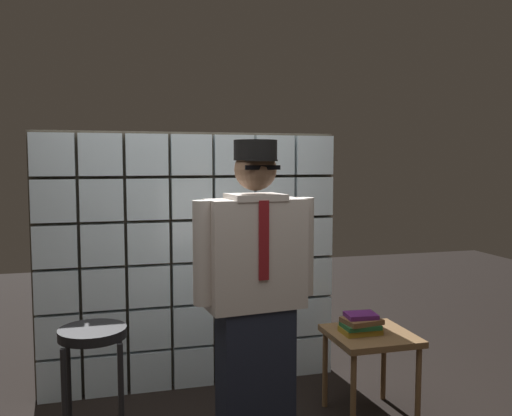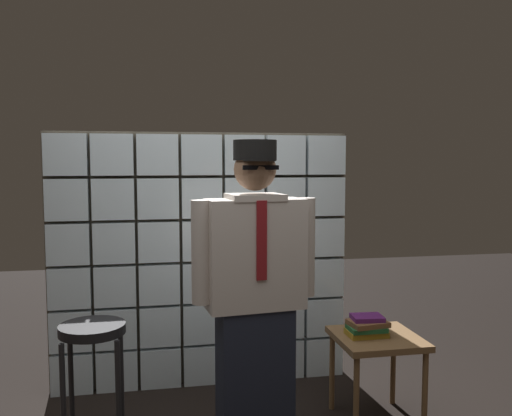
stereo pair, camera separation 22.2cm
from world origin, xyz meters
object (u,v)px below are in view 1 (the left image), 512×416
(bar_stool, at_px, (93,369))
(side_table, at_px, (370,344))
(standing_person, at_px, (255,295))
(book_stack, at_px, (361,324))

(bar_stool, height_order, side_table, bar_stool)
(standing_person, bearing_deg, bar_stool, 176.40)
(bar_stool, xyz_separation_m, book_stack, (1.64, 0.30, 0.01))
(standing_person, height_order, book_stack, standing_person)
(side_table, relative_size, book_stack, 2.21)
(side_table, xyz_separation_m, book_stack, (-0.07, 0.01, 0.14))
(side_table, bearing_deg, bar_stool, -170.30)
(bar_stool, distance_m, book_stack, 1.67)
(standing_person, bearing_deg, book_stack, 12.18)
(standing_person, height_order, side_table, standing_person)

